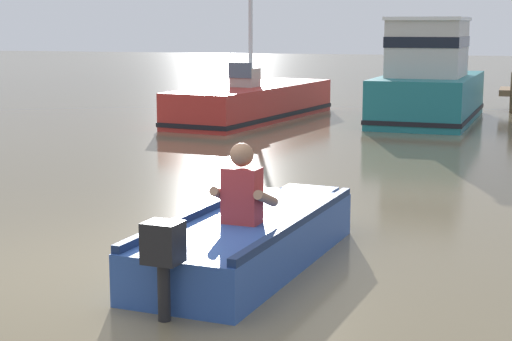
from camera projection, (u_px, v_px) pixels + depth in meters
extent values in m
plane|color=#7A6B4C|center=(116.00, 268.00, 7.80)|extent=(120.00, 120.00, 0.00)
cube|color=#2D519E|center=(248.00, 242.00, 7.89)|extent=(1.35, 3.18, 0.44)
cube|color=#2D519E|center=(308.00, 206.00, 9.46)|extent=(0.64, 0.45, 0.42)
cube|color=navy|center=(200.00, 212.00, 8.04)|extent=(0.33, 3.03, 0.08)
cube|color=navy|center=(299.00, 221.00, 7.65)|extent=(0.33, 3.03, 0.08)
cube|color=#3C62B2|center=(244.00, 226.00, 7.77)|extent=(1.03, 0.36, 0.06)
cylinder|color=black|center=(164.00, 287.00, 6.38)|extent=(0.11, 0.11, 0.54)
cube|color=black|center=(163.00, 243.00, 6.32)|extent=(0.30, 0.26, 0.32)
cube|color=#B23333|center=(242.00, 196.00, 7.67)|extent=(0.36, 0.25, 0.52)
sphere|color=#9E7051|center=(242.00, 155.00, 7.60)|extent=(0.22, 0.22, 0.22)
cylinder|color=#9E7051|center=(223.00, 195.00, 7.80)|extent=(0.12, 0.43, 0.23)
cylinder|color=#9E7051|center=(266.00, 199.00, 7.63)|extent=(0.12, 0.43, 0.23)
cube|color=#B72D28|center=(253.00, 103.00, 20.18)|extent=(2.51, 6.18, 0.82)
cube|color=black|center=(253.00, 114.00, 20.23)|extent=(2.55, 6.22, 0.10)
cube|color=#B2ADA3|center=(245.00, 77.00, 19.68)|extent=(0.65, 0.58, 0.44)
cube|color=slate|center=(240.00, 70.00, 19.42)|extent=(0.59, 0.12, 0.36)
cylinder|color=silver|center=(251.00, 27.00, 19.74)|extent=(0.10, 0.10, 2.79)
cube|color=#1E727A|center=(429.00, 98.00, 19.85)|extent=(2.27, 5.08, 1.09)
cube|color=black|center=(428.00, 113.00, 19.91)|extent=(2.31, 5.12, 0.10)
cube|color=beige|center=(428.00, 49.00, 19.23)|extent=(1.70, 2.16, 1.28)
cube|color=black|center=(428.00, 42.00, 19.21)|extent=(1.73, 2.19, 0.24)
cube|color=white|center=(429.00, 19.00, 19.12)|extent=(1.79, 2.27, 0.08)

